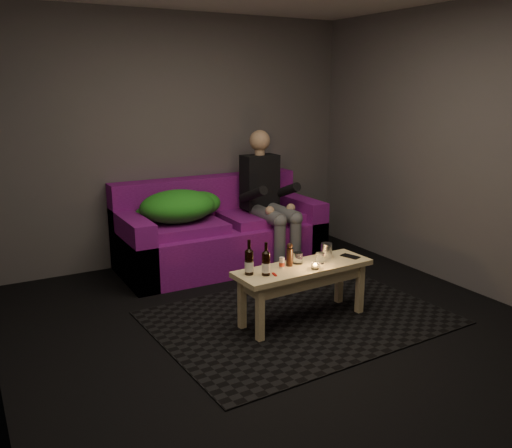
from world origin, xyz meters
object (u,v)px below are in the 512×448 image
Objects in this scene: beer_bottle_b at (266,263)px; coffee_table at (303,276)px; sofa at (219,235)px; person at (268,196)px; steel_cup at (326,250)px; beer_bottle_a at (249,262)px.

coffee_table is at bearing 7.00° from beer_bottle_b.
sofa is at bearing 89.02° from coffee_table.
person is at bearing 70.24° from coffee_table.
sofa is 1.60m from steel_cup.
steel_cup is at bearing 10.79° from beer_bottle_b.
coffee_table is (-0.03, -1.64, 0.06)m from sofa.
sofa is 0.66m from person.
sofa is 16.81× the size of steel_cup.
beer_bottle_b is (-0.40, -1.69, 0.24)m from sofa.
beer_bottle_a is (-0.50, -1.61, 0.24)m from sofa.
beer_bottle_a reaches higher than coffee_table.
beer_bottle_b is at bearing -36.55° from beer_bottle_a.
person reaches higher than coffee_table.
person is 1.76m from beer_bottle_a.
person is 5.46× the size of beer_bottle_b.
sofa is 7.76× the size of beer_bottle_a.
coffee_table is (-0.53, -1.47, -0.34)m from person.
beer_bottle_b is (0.10, -0.08, -0.01)m from beer_bottle_a.
sofa is 1.71m from beer_bottle_a.
coffee_table is 9.35× the size of steel_cup.
beer_bottle_a is 1.06× the size of beer_bottle_b.
beer_bottle_b is (-0.37, -0.05, 0.18)m from coffee_table.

